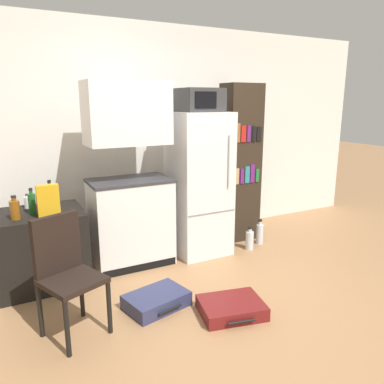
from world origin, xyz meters
name	(u,v)px	position (x,y,z in m)	size (l,w,h in m)	color
ground_plane	(230,309)	(0.00, 0.00, 0.00)	(24.00, 24.00, 0.00)	#A3754C
wall_back	(159,136)	(0.20, 2.00, 1.33)	(6.40, 0.10, 2.66)	white
side_table	(41,248)	(-1.37, 1.27, 0.37)	(0.81, 0.67, 0.73)	black
kitchen_hutch	(130,184)	(-0.43, 1.33, 0.90)	(0.86, 0.54, 1.96)	white
refrigerator	(199,184)	(0.39, 1.29, 0.82)	(0.61, 0.65, 1.64)	white
microwave	(199,100)	(0.38, 1.29, 1.77)	(0.44, 0.44, 0.25)	#333333
bookshelf	(240,164)	(1.06, 1.44, 0.98)	(0.46, 0.33, 1.97)	#2D2319
bottle_green_tall	(32,203)	(-1.41, 1.22, 0.84)	(0.07, 0.07, 0.25)	#1E6028
bottle_olive_oil	(51,198)	(-1.24, 1.28, 0.86)	(0.06, 0.06, 0.29)	#566619
bottle_amber_beer	(15,209)	(-1.56, 1.12, 0.82)	(0.09, 0.09, 0.22)	brown
bottle_ketchup_red	(41,201)	(-1.33, 1.35, 0.81)	(0.08, 0.08, 0.19)	#AD1914
bottle_milk_white	(28,202)	(-1.44, 1.46, 0.79)	(0.07, 0.07, 0.14)	white
cereal_box	(48,201)	(-1.29, 1.05, 0.88)	(0.19, 0.07, 0.30)	gold
chair	(65,266)	(-1.29, 0.34, 0.55)	(0.52, 0.52, 0.93)	black
suitcase_large_flat	(231,308)	(-0.03, -0.06, 0.06)	(0.60, 0.50, 0.11)	maroon
suitcase_small_flat	(156,300)	(-0.55, 0.33, 0.06)	(0.59, 0.47, 0.13)	navy
water_bottle_front	(260,233)	(1.18, 1.13, 0.13)	(0.09, 0.09, 0.32)	silver
water_bottle_middle	(250,240)	(0.95, 1.03, 0.12)	(0.10, 0.10, 0.28)	silver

